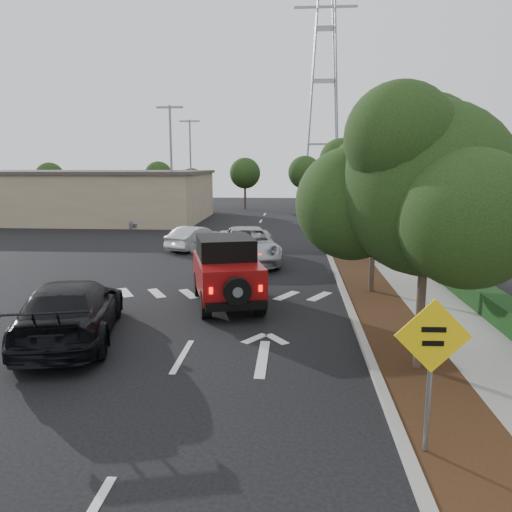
# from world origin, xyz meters

# --- Properties ---
(ground) EXTENTS (120.00, 120.00, 0.00)m
(ground) POSITION_xyz_m (0.00, 0.00, 0.00)
(ground) COLOR black
(ground) RESTS_ON ground
(curb) EXTENTS (0.20, 70.00, 0.15)m
(curb) POSITION_xyz_m (4.60, 12.00, 0.07)
(curb) COLOR #9E9B93
(curb) RESTS_ON ground
(planting_strip) EXTENTS (1.80, 70.00, 0.12)m
(planting_strip) POSITION_xyz_m (5.60, 12.00, 0.06)
(planting_strip) COLOR black
(planting_strip) RESTS_ON ground
(sidewalk) EXTENTS (2.00, 70.00, 0.12)m
(sidewalk) POSITION_xyz_m (7.50, 12.00, 0.06)
(sidewalk) COLOR gray
(sidewalk) RESTS_ON ground
(hedge) EXTENTS (0.80, 70.00, 0.80)m
(hedge) POSITION_xyz_m (8.90, 12.00, 0.40)
(hedge) COLOR black
(hedge) RESTS_ON ground
(commercial_building) EXTENTS (22.00, 12.00, 4.00)m
(commercial_building) POSITION_xyz_m (-16.00, 30.00, 2.00)
(commercial_building) COLOR gray
(commercial_building) RESTS_ON ground
(transmission_tower) EXTENTS (7.00, 4.00, 28.00)m
(transmission_tower) POSITION_xyz_m (6.00, 48.00, 0.00)
(transmission_tower) COLOR slate
(transmission_tower) RESTS_ON ground
(street_tree_near) EXTENTS (3.80, 3.80, 5.92)m
(street_tree_near) POSITION_xyz_m (5.60, -0.50, 0.00)
(street_tree_near) COLOR black
(street_tree_near) RESTS_ON ground
(street_tree_mid) EXTENTS (3.20, 3.20, 5.32)m
(street_tree_mid) POSITION_xyz_m (5.60, 6.50, 0.00)
(street_tree_mid) COLOR black
(street_tree_mid) RESTS_ON ground
(street_tree_far) EXTENTS (3.40, 3.40, 5.62)m
(street_tree_far) POSITION_xyz_m (5.60, 13.00, 0.00)
(street_tree_far) COLOR black
(street_tree_far) RESTS_ON ground
(light_pole_a) EXTENTS (2.00, 0.22, 9.00)m
(light_pole_a) POSITION_xyz_m (-6.50, 26.00, 0.00)
(light_pole_a) COLOR slate
(light_pole_a) RESTS_ON ground
(light_pole_b) EXTENTS (2.00, 0.22, 9.00)m
(light_pole_b) POSITION_xyz_m (-7.50, 38.00, 0.00)
(light_pole_b) COLOR slate
(light_pole_b) RESTS_ON ground
(red_jeep) EXTENTS (2.96, 4.66, 2.28)m
(red_jeep) POSITION_xyz_m (0.44, 4.90, 1.16)
(red_jeep) COLOR black
(red_jeep) RESTS_ON ground
(silver_suv_ahead) EXTENTS (3.81, 6.45, 1.68)m
(silver_suv_ahead) POSITION_xyz_m (0.50, 12.21, 0.84)
(silver_suv_ahead) COLOR #B6B9BF
(silver_suv_ahead) RESTS_ON ground
(black_suv_oncoming) EXTENTS (3.57, 6.05, 1.64)m
(black_suv_oncoming) POSITION_xyz_m (-3.25, 0.98, 0.82)
(black_suv_oncoming) COLOR black
(black_suv_oncoming) RESTS_ON ground
(silver_sedan_oncoming) EXTENTS (2.78, 4.19, 1.31)m
(silver_sedan_oncoming) POSITION_xyz_m (-2.76, 15.71, 0.65)
(silver_sedan_oncoming) COLOR #B2B5BA
(silver_sedan_oncoming) RESTS_ON ground
(parked_suv) EXTENTS (4.21, 2.45, 1.35)m
(parked_suv) POSITION_xyz_m (-10.38, 25.04, 0.67)
(parked_suv) COLOR #B2B3BA
(parked_suv) RESTS_ON ground
(speed_hump_sign) EXTENTS (1.20, 0.11, 2.55)m
(speed_hump_sign) POSITION_xyz_m (4.89, -4.02, 1.77)
(speed_hump_sign) COLOR slate
(speed_hump_sign) RESTS_ON ground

